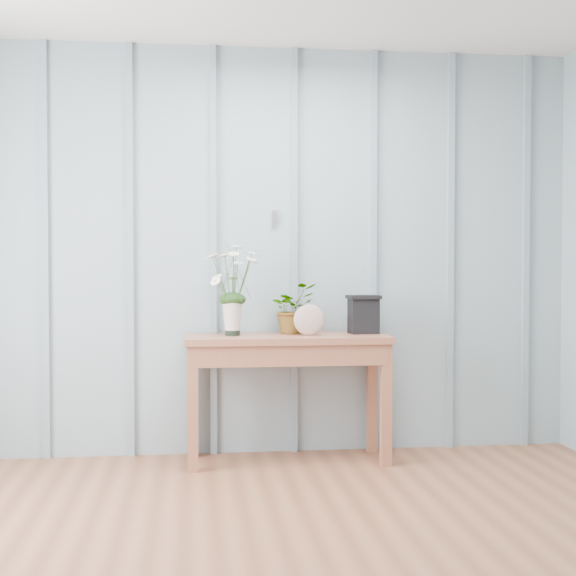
{
  "coord_description": "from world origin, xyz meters",
  "views": [
    {
      "loc": [
        -0.38,
        -2.69,
        1.18
      ],
      "look_at": [
        0.18,
        1.94,
        1.03
      ],
      "focal_mm": 50.0,
      "sensor_mm": 36.0,
      "label": 1
    }
  ],
  "objects": [
    {
      "name": "room_shell",
      "position": [
        0.0,
        0.92,
        1.99
      ],
      "size": [
        4.0,
        4.5,
        2.5
      ],
      "color": "#92A8B2",
      "rests_on": "ground"
    },
    {
      "name": "sideboard",
      "position": [
        0.18,
        1.99,
        0.64
      ],
      "size": [
        1.2,
        0.45,
        0.75
      ],
      "color": "brown",
      "rests_on": "ground"
    },
    {
      "name": "daisy_vase",
      "position": [
        -0.14,
        2.01,
        1.09
      ],
      "size": [
        0.39,
        0.3,
        0.55
      ],
      "color": "black",
      "rests_on": "sideboard"
    },
    {
      "name": "spider_plant",
      "position": [
        0.22,
        2.11,
        0.9
      ],
      "size": [
        0.36,
        0.34,
        0.31
      ],
      "primitive_type": "imported",
      "rotation": [
        0.0,
        0.0,
        0.53
      ],
      "color": "#173812",
      "rests_on": "sideboard"
    },
    {
      "name": "felt_disc_vessel",
      "position": [
        0.3,
        1.95,
        0.84
      ],
      "size": [
        0.19,
        0.08,
        0.18
      ],
      "primitive_type": "ellipsoid",
      "rotation": [
        0.0,
        0.0,
        -0.17
      ],
      "color": "#814B4F",
      "rests_on": "sideboard"
    },
    {
      "name": "carved_box",
      "position": [
        0.65,
        2.05,
        0.87
      ],
      "size": [
        0.2,
        0.16,
        0.23
      ],
      "color": "black",
      "rests_on": "sideboard"
    }
  ]
}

